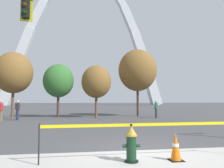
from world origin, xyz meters
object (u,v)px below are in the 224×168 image
(traffic_cone_by_hydrant, at_px, (176,147))
(pedestrian_standing_center, at_px, (18,110))
(fire_hydrant, at_px, (131,144))
(monument_arch, at_px, (85,42))
(pedestrian_walking_right, at_px, (1,111))
(pedestrian_walking_left, at_px, (156,109))

(traffic_cone_by_hydrant, relative_size, pedestrian_standing_center, 0.46)
(fire_hydrant, xyz_separation_m, monument_arch, (0.68, 65.51, 19.97))
(traffic_cone_by_hydrant, xyz_separation_m, pedestrian_walking_right, (-8.23, 12.08, 0.46))
(pedestrian_walking_left, bearing_deg, traffic_cone_by_hydrant, -107.97)
(fire_hydrant, bearing_deg, monument_arch, 89.41)
(fire_hydrant, height_order, monument_arch, monument_arch)
(monument_arch, distance_m, pedestrian_walking_right, 57.49)
(pedestrian_standing_center, height_order, pedestrian_walking_right, same)
(monument_arch, distance_m, pedestrian_standing_center, 56.15)
(traffic_cone_by_hydrant, relative_size, pedestrian_walking_left, 0.46)
(pedestrian_walking_left, relative_size, pedestrian_walking_right, 1.00)
(traffic_cone_by_hydrant, xyz_separation_m, pedestrian_walking_left, (4.42, 13.63, 0.46))
(pedestrian_walking_right, bearing_deg, fire_hydrant, -59.70)
(monument_arch, relative_size, pedestrian_walking_right, 32.09)
(fire_hydrant, distance_m, traffic_cone_by_hydrant, 1.21)
(monument_arch, height_order, pedestrian_walking_left, monument_arch)
(fire_hydrant, relative_size, pedestrian_standing_center, 0.62)
(monument_arch, distance_m, pedestrian_walking_left, 55.74)
(fire_hydrant, relative_size, pedestrian_walking_right, 0.62)
(pedestrian_walking_right, bearing_deg, traffic_cone_by_hydrant, -55.74)
(pedestrian_standing_center, xyz_separation_m, pedestrian_walking_right, (-0.82, -1.33, 0.00))
(monument_arch, bearing_deg, fire_hydrant, -90.59)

